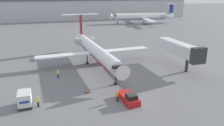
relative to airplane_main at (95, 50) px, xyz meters
The scene contains 11 objects.
ground_plane 21.39m from the airplane_main, 88.31° to the right, with size 600.00×600.00×0.00m, color slate.
terminal_building 98.96m from the airplane_main, 89.64° to the left, with size 180.00×16.80×13.46m.
airplane_main is the anchor object (origin of this frame).
pushback_tug 21.12m from the airplane_main, 89.42° to the right, with size 2.13×4.78×1.69m.
luggage_cart 23.33m from the airplane_main, 131.77° to the right, with size 1.91×3.05×2.33m.
worker_near_tug 20.57m from the airplane_main, 94.34° to the right, with size 0.40×0.26×1.86m.
worker_by_wing 11.96m from the airplane_main, 145.21° to the right, with size 0.40×0.24×1.67m.
worker_on_apron 22.83m from the airplane_main, 126.81° to the right, with size 0.40×0.25×1.76m.
traffic_cone_left 16.80m from the airplane_main, 109.69° to the right, with size 0.63×0.63×0.71m.
airplane_parked_far_left 80.01m from the airplane_main, 55.63° to the left, with size 36.98×37.55×10.93m.
jet_bridge 19.86m from the airplane_main, 26.59° to the right, with size 3.20×14.45×6.19m.
Camera 1 is at (-12.96, -28.84, 16.50)m, focal length 35.00 mm.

